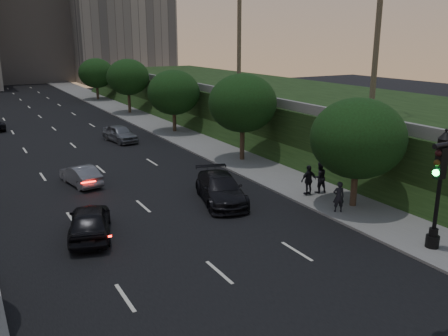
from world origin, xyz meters
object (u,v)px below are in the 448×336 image
sedan_mid_left (81,175)px  sedan_far_right (120,133)px  sedan_near_right (221,189)px  sedan_near_left (90,221)px  street_lamp (438,195)px  pedestrian_a (339,197)px  pedestrian_b (319,177)px  pedestrian_c (309,180)px

sedan_mid_left → sedan_far_right: bearing=-128.4°
sedan_mid_left → sedan_near_right: 9.75m
sedan_near_left → sedan_far_right: 21.69m
sedan_near_left → sedan_near_right: size_ratio=0.85×
street_lamp → pedestrian_a: (-0.61, 5.51, -1.63)m
pedestrian_b → pedestrian_c: pedestrian_b is taller
sedan_near_right → pedestrian_b: (5.89, -1.77, 0.30)m
sedan_mid_left → pedestrian_b: bearing=133.2°
street_lamp → sedan_mid_left: (-11.56, 17.79, -1.97)m
sedan_far_right → pedestrian_b: 21.56m
sedan_mid_left → sedan_near_right: size_ratio=0.72×
sedan_mid_left → pedestrian_a: bearing=121.8°
pedestrian_a → sedan_mid_left: bearing=-23.3°
sedan_mid_left → pedestrian_b: size_ratio=2.09×
sedan_mid_left → pedestrian_a: (10.95, -12.28, 0.34)m
sedan_mid_left → sedan_far_right: sedan_far_right is taller
street_lamp → pedestrian_c: 8.73m
sedan_near_right → sedan_far_right: 18.94m
street_lamp → sedan_far_right: bearing=100.2°
sedan_near_right → pedestrian_c: size_ratio=3.05×
sedan_far_right → pedestrian_c: bearing=-85.2°
sedan_mid_left → pedestrian_c: 14.65m
street_lamp → sedan_near_left: 16.09m
sedan_far_right → pedestrian_c: (5.13, -20.74, 0.29)m
pedestrian_a → sedan_near_left: bearing=8.9°
pedestrian_c → pedestrian_a: bearing=82.9°
pedestrian_b → pedestrian_c: size_ratio=1.05×
sedan_near_right → street_lamp: bearing=-48.1°
pedestrian_c → street_lamp: bearing=92.2°
sedan_mid_left → pedestrian_a: size_ratio=2.35×
sedan_near_left → pedestrian_b: (13.83, -0.49, 0.30)m
pedestrian_a → sedan_near_right: bearing=-21.8°
sedan_near_left → sedan_far_right: size_ratio=1.05×
sedan_near_right → pedestrian_b: pedestrian_b is taller
sedan_near_left → sedan_near_right: sedan_near_left is taller
sedan_mid_left → sedan_far_right: size_ratio=0.89×
pedestrian_b → sedan_far_right: bearing=-64.6°
sedan_near_left → pedestrian_a: 13.04m
street_lamp → pedestrian_c: (-0.17, 8.59, -1.57)m
street_lamp → sedan_near_left: (-13.14, 9.10, -1.82)m
sedan_near_left → sedan_mid_left: bearing=-84.1°
sedan_near_left → pedestrian_b: bearing=-165.9°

